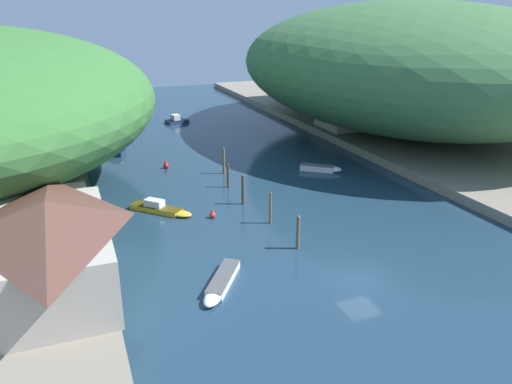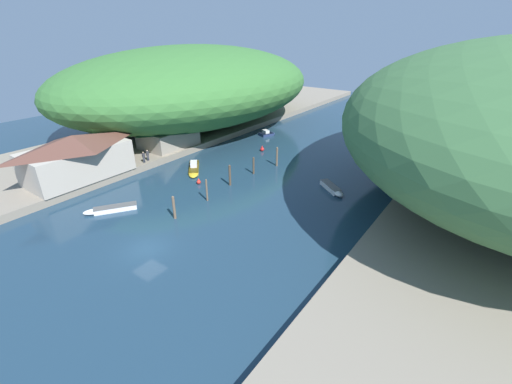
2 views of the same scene
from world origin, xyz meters
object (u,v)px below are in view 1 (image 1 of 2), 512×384
(boat_navy_launch, at_px, (220,284))
(channel_buoy_far, at_px, (212,215))
(boat_red_skiff, at_px, (322,168))
(person_by_boathouse, at_px, (85,214))
(boathouse_shed, at_px, (45,176))
(right_bank_cottage, at_px, (341,111))
(boat_cabin_cruiser, at_px, (117,152))
(person_on_quay, at_px, (90,217))
(channel_buoy_near, at_px, (166,165))
(boat_yellow_tender, at_px, (161,209))
(boat_small_dinghy, at_px, (178,120))
(waterfront_building, at_px, (51,243))

(boat_navy_launch, relative_size, channel_buoy_far, 6.44)
(boat_red_skiff, bearing_deg, person_by_boathouse, -35.24)
(boathouse_shed, bearing_deg, right_bank_cottage, 23.07)
(boat_cabin_cruiser, relative_size, person_on_quay, 2.11)
(boat_navy_launch, distance_m, channel_buoy_near, 27.72)
(boat_yellow_tender, relative_size, person_by_boathouse, 3.23)
(boat_small_dinghy, bearing_deg, channel_buoy_near, -30.50)
(boat_navy_launch, relative_size, boat_yellow_tender, 1.00)
(right_bank_cottage, height_order, boat_cabin_cruiser, right_bank_cottage)
(channel_buoy_far, height_order, person_on_quay, person_on_quay)
(boat_yellow_tender, distance_m, channel_buoy_far, 4.96)
(boat_yellow_tender, bearing_deg, boat_red_skiff, 152.20)
(boathouse_shed, relative_size, boat_navy_launch, 1.66)
(boat_small_dinghy, bearing_deg, person_by_boathouse, -37.00)
(channel_buoy_far, bearing_deg, person_by_boathouse, 179.73)
(boat_red_skiff, bearing_deg, right_bank_cottage, -179.52)
(boathouse_shed, relative_size, person_by_boathouse, 5.38)
(boathouse_shed, relative_size, boat_yellow_tender, 1.66)
(channel_buoy_near, xyz_separation_m, person_by_boathouse, (-9.67, -16.01, 1.59))
(person_by_boathouse, bearing_deg, waterfront_building, 179.55)
(boat_red_skiff, height_order, person_on_quay, person_on_quay)
(boathouse_shed, distance_m, boat_yellow_tender, 10.64)
(boathouse_shed, height_order, person_on_quay, boathouse_shed)
(person_on_quay, distance_m, person_by_boathouse, 0.94)
(boat_navy_launch, bearing_deg, channel_buoy_far, -70.20)
(right_bank_cottage, xyz_separation_m, boat_navy_launch, (-29.43, -35.26, -3.21))
(boat_navy_launch, height_order, person_on_quay, person_on_quay)
(boat_cabin_cruiser, bearing_deg, right_bank_cottage, 20.53)
(boat_cabin_cruiser, relative_size, channel_buoy_near, 3.60)
(boat_red_skiff, xyz_separation_m, boat_small_dinghy, (-9.59, 31.26, 0.09))
(channel_buoy_near, height_order, channel_buoy_far, channel_buoy_near)
(channel_buoy_far, relative_size, person_on_quay, 0.50)
(waterfront_building, relative_size, channel_buoy_near, 13.69)
(waterfront_building, distance_m, boat_yellow_tender, 15.48)
(boathouse_shed, height_order, boat_small_dinghy, boathouse_shed)
(right_bank_cottage, height_order, person_on_quay, right_bank_cottage)
(boathouse_shed, xyz_separation_m, person_by_boathouse, (2.89, -6.58, -1.55))
(boat_yellow_tender, bearing_deg, channel_buoy_near, -147.13)
(person_on_quay, bearing_deg, waterfront_building, 173.25)
(boat_cabin_cruiser, relative_size, channel_buoy_far, 4.20)
(boat_cabin_cruiser, relative_size, boat_small_dinghy, 0.82)
(waterfront_building, height_order, boathouse_shed, waterfront_building)
(waterfront_building, distance_m, channel_buoy_far, 16.20)
(boat_small_dinghy, bearing_deg, boat_navy_launch, -24.22)
(boat_red_skiff, bearing_deg, person_on_quay, -33.29)
(boat_small_dinghy, bearing_deg, right_bank_cottage, 37.36)
(waterfront_building, xyz_separation_m, boat_yellow_tender, (8.91, 12.14, -3.60))
(boat_red_skiff, xyz_separation_m, channel_buoy_far, (-15.55, -8.60, -0.01))
(channel_buoy_near, xyz_separation_m, person_on_quay, (-9.41, -16.91, 1.59))
(right_bank_cottage, xyz_separation_m, channel_buoy_far, (-26.56, -23.67, -3.17))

